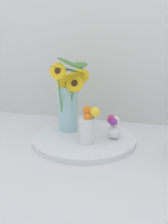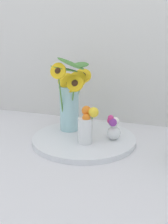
% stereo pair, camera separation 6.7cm
% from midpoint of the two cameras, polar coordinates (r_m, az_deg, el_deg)
% --- Properties ---
extents(ground_plane, '(6.00, 6.00, 0.00)m').
position_cam_midpoint_polar(ground_plane, '(1.02, 2.93, -8.38)').
color(ground_plane, silver).
extents(serving_tray, '(0.49, 0.49, 0.02)m').
position_cam_midpoint_polar(serving_tray, '(1.05, 1.83, -6.85)').
color(serving_tray, silver).
rests_on(serving_tray, ground_plane).
extents(mason_jar_sunflowers, '(0.19, 0.24, 0.37)m').
position_cam_midpoint_polar(mason_jar_sunflowers, '(1.09, -1.84, 3.82)').
color(mason_jar_sunflowers, '#9ED1D6').
rests_on(mason_jar_sunflowers, serving_tray).
extents(vase_small_center, '(0.09, 0.07, 0.16)m').
position_cam_midpoint_polar(vase_small_center, '(0.94, 2.78, -3.48)').
color(vase_small_center, white).
rests_on(vase_small_center, serving_tray).
extents(vase_bulb_right, '(0.07, 0.07, 0.12)m').
position_cam_midpoint_polar(vase_bulb_right, '(1.01, 9.59, -4.13)').
color(vase_bulb_right, white).
rests_on(vase_bulb_right, serving_tray).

